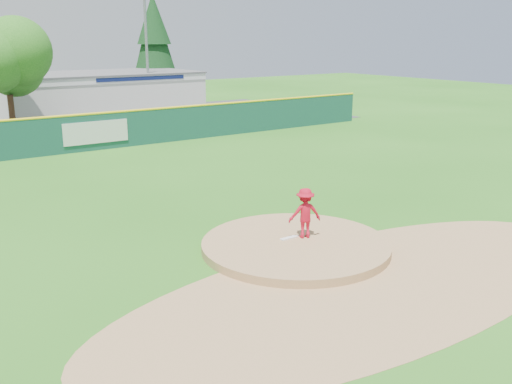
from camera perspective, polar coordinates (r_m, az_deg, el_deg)
ground at (r=16.81m, az=3.97°, el=-5.75°), size 120.00×120.00×0.00m
pitchers_mound at (r=16.81m, az=3.97°, el=-5.75°), size 5.50×5.50×0.50m
pitching_rubber at (r=16.93m, az=3.34°, el=-4.61°), size 0.60×0.15×0.04m
infield_dirt_arc at (r=14.80m, az=11.43°, el=-9.04°), size 15.40×15.40×0.01m
parking_lot at (r=40.79m, az=-20.89°, el=5.82°), size 44.00×16.00×0.02m
pitcher at (r=16.85m, az=4.92°, el=-2.11°), size 1.11×0.88×1.50m
van at (r=35.17m, az=-21.15°, el=5.67°), size 5.83×3.97×1.48m
pool_building_grp at (r=47.10m, az=-15.57°, el=9.44°), size 15.20×8.20×3.31m
fence_banners at (r=31.15m, az=-22.62°, el=4.84°), size 11.59×0.04×1.20m
outfield_fence at (r=32.09m, az=-16.87°, el=5.80°), size 40.00×0.14×2.07m
deciduous_tree at (r=37.97m, az=-23.72°, el=11.83°), size 5.60×5.60×7.36m
conifer_tree at (r=53.31m, az=-10.14°, el=14.56°), size 4.40×4.40×9.50m
light_pole_right at (r=45.27m, az=-10.90°, el=14.43°), size 1.75×0.25×10.00m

